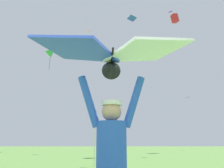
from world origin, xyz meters
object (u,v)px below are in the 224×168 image
Objects in this scene: distant_kite_purple_high_left at (171,11)px; distant_kite_blue_low_right at (187,97)px; kite_flyer_person at (112,162)px; distant_kite_blue_far_center at (132,18)px; held_stunt_kite at (112,54)px; distant_kite_orange_low_left at (89,31)px; marker_flag at (97,127)px; distant_kite_red_overhead_distant at (175,18)px; distant_kite_green_mid_left at (51,54)px.

distant_kite_purple_high_left is 0.83× the size of distant_kite_blue_low_right.
distant_kite_blue_far_center is (2.18, 18.32, 13.21)m from kite_flyer_person.
distant_kite_orange_low_left is (-3.07, 23.27, 13.13)m from held_stunt_kite.
distant_kite_blue_low_right is at bearing 60.21° from marker_flag.
held_stunt_kite is at bearing -109.60° from distant_kite_red_overhead_distant.
distant_kite_blue_far_center is at bearing -128.24° from distant_kite_blue_low_right.
distant_kite_green_mid_left is 4.08× the size of distant_kite_blue_low_right.
distant_kite_purple_high_left is at bearing -22.26° from distant_kite_orange_low_left.
distant_kite_purple_high_left is at bearing -114.01° from distant_kite_blue_low_right.
held_stunt_kite is 2.45× the size of distant_kite_blue_low_right.
kite_flyer_person is at bearing -82.47° from distant_kite_orange_low_left.
kite_flyer_person is at bearing 92.69° from held_stunt_kite.
distant_kite_green_mid_left is at bearing 177.01° from distant_kite_red_overhead_distant.
held_stunt_kite is 31.46m from distant_kite_green_mid_left.
distant_kite_blue_low_right is at bearing 65.99° from distant_kite_purple_high_left.
distant_kite_purple_high_left is 0.64× the size of distant_kite_blue_far_center.
distant_kite_red_overhead_distant reaches higher than held_stunt_kite.
distant_kite_purple_high_left is 18.75m from marker_flag.
held_stunt_kite is 1.37× the size of distant_kite_red_overhead_distant.
marker_flag is (-12.36, -21.59, -5.94)m from distant_kite_blue_low_right.
distant_kite_red_overhead_distant is at bearing 48.58° from distant_kite_blue_far_center.
held_stunt_kite is at bearing -87.31° from kite_flyer_person.
kite_flyer_person is 25.03m from distant_kite_purple_high_left.
distant_kite_red_overhead_distant is 1.80× the size of distant_kite_blue_low_right.
distant_kite_orange_low_left is at bearing 97.53° from kite_flyer_person.
distant_kite_green_mid_left reaches higher than marker_flag.
distant_kite_orange_low_left is (-12.59, -3.46, -3.96)m from distant_kite_red_overhead_distant.
distant_kite_red_overhead_distant is at bearing -2.99° from distant_kite_green_mid_left.
distant_kite_blue_low_right is (2.08, 3.64, -11.44)m from distant_kite_red_overhead_distant.
held_stunt_kite is at bearing -96.73° from distant_kite_blue_far_center.
distant_kite_blue_far_center is (-7.35, -8.33, -5.13)m from distant_kite_red_overhead_distant.
distant_kite_blue_far_center is 15.85m from marker_flag.
marker_flag reaches higher than kite_flyer_person.
distant_kite_orange_low_left is at bearing 157.74° from distant_kite_purple_high_left.
distant_kite_green_mid_left is 21.85m from distant_kite_blue_low_right.
kite_flyer_person is 1.36× the size of distant_kite_red_overhead_distant.
distant_kite_red_overhead_distant is at bearing -119.75° from distant_kite_blue_low_right.
distant_kite_blue_low_right is at bearing 69.09° from held_stunt_kite.
distant_kite_blue_far_center reaches higher than marker_flag.
distant_kite_blue_low_right reaches higher than held_stunt_kite.
distant_kite_green_mid_left is (-9.24, 27.71, 11.69)m from held_stunt_kite.
distant_kite_blue_low_right is at bearing 51.76° from distant_kite_blue_far_center.
distant_kite_red_overhead_distant is 1.40× the size of distant_kite_blue_far_center.
held_stunt_kite is 1.91× the size of distant_kite_blue_far_center.
distant_kite_green_mid_left is 2.27× the size of distant_kite_red_overhead_distant.
kite_flyer_person is 33.72m from distant_kite_red_overhead_distant.
distant_kite_blue_far_center is 16.49m from distant_kite_blue_low_right.
distant_kite_red_overhead_distant is 2.16× the size of distant_kite_purple_high_left.
held_stunt_kite is 2.95× the size of distant_kite_purple_high_left.
distant_kite_green_mid_left is at bearing 108.44° from held_stunt_kite.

